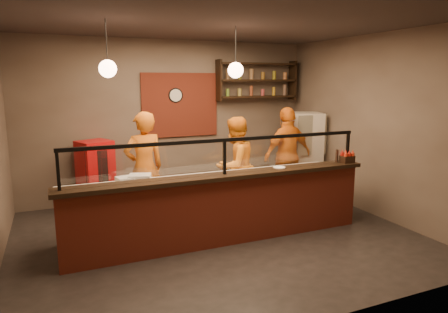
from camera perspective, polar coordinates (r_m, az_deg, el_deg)
name	(u,v)px	position (r m, az deg, el deg)	size (l,w,h in m)	color
floor	(217,236)	(6.37, -1.02, -11.26)	(6.00, 6.00, 0.00)	black
ceiling	(216,23)	(5.96, -1.13, 18.56)	(6.00, 6.00, 0.00)	#372E2A
wall_back	(171,120)	(8.32, -7.61, 5.22)	(6.00, 6.00, 0.00)	#68594C
wall_right	(372,126)	(7.61, 20.40, 4.13)	(5.00, 5.00, 0.00)	#68594C
wall_front	(318,168)	(3.80, 13.33, -1.54)	(6.00, 6.00, 0.00)	#68594C
brick_patch	(180,105)	(8.32, -6.27, 7.32)	(1.60, 0.04, 1.30)	#993421
service_counter	(224,211)	(5.94, 0.07, -7.79)	(4.60, 0.25, 1.00)	#993421
counter_ledge	(225,176)	(5.79, 0.07, -2.82)	(4.70, 0.37, 0.06)	black
worktop_cabinet	(212,206)	(6.40, -1.71, -7.11)	(4.60, 0.75, 0.85)	gray
worktop	(212,179)	(6.28, -1.74, -3.20)	(4.60, 0.75, 0.05)	silver
sneeze_guard	(225,153)	(5.72, 0.07, 0.50)	(4.50, 0.05, 0.52)	white
wall_shelving	(257,80)	(8.82, 4.76, 10.79)	(1.84, 0.28, 0.85)	black
wall_clock	(175,95)	(8.27, -6.95, 8.68)	(0.30, 0.30, 0.04)	black
pendant_left	(108,69)	(5.72, -16.27, 11.96)	(0.24, 0.24, 0.77)	black
pendant_right	(236,70)	(6.25, 1.67, 12.24)	(0.24, 0.24, 0.77)	black
cook_left	(144,168)	(6.86, -11.32, -1.58)	(0.69, 0.45, 1.90)	#C45D12
cook_mid	(235,166)	(7.16, 1.56, -1.38)	(0.86, 0.67, 1.77)	orange
cook_right	(288,155)	(7.95, 9.06, 0.17)	(1.11, 0.46, 1.90)	orange
fridge	(302,153)	(8.66, 11.07, 0.44)	(0.72, 0.68, 1.74)	beige
red_cooler	(96,175)	(7.85, -17.83, -2.56)	(0.56, 0.51, 1.30)	#B80C0E
pizza_dough	(261,174)	(6.51, 5.29, -2.48)	(0.44, 0.44, 0.01)	white
prep_tub_a	(127,181)	(5.91, -13.73, -3.47)	(0.28, 0.22, 0.14)	silver
prep_tub_b	(137,180)	(5.96, -12.27, -3.31)	(0.26, 0.21, 0.13)	silver
prep_tub_c	(140,180)	(5.93, -11.92, -3.25)	(0.31, 0.25, 0.15)	silver
rolling_pin	(122,185)	(5.84, -14.33, -4.03)	(0.06, 0.06, 0.38)	yellow
condiment_caddy	(347,159)	(6.91, 17.17, -0.34)	(0.21, 0.16, 0.11)	black
pepper_mill	(337,156)	(6.88, 15.82, 0.10)	(0.05, 0.05, 0.21)	black
small_plate	(279,167)	(6.26, 7.90, -1.55)	(0.19, 0.19, 0.01)	white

